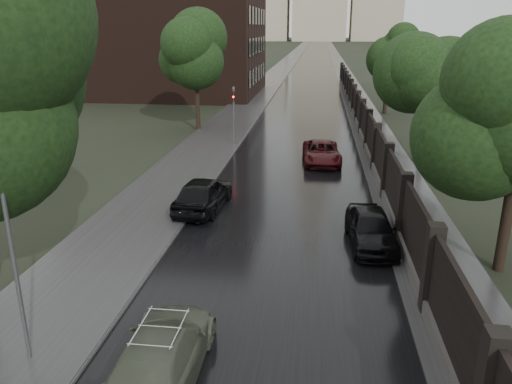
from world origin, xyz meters
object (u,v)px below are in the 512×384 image
(hatchback_left, at_px, (203,194))
(car_right_far, at_px, (322,153))
(tree_left_far, at_px, (196,62))
(tree_right_b, at_px, (429,79))
(tree_right_c, at_px, (389,59))
(traffic_light, at_px, (234,111))
(volga_sedan, at_px, (162,354))
(lamp_post, at_px, (14,263))
(car_right_near, at_px, (371,228))

(hatchback_left, distance_m, car_right_far, 10.16)
(hatchback_left, bearing_deg, tree_left_far, -71.13)
(tree_right_b, distance_m, tree_right_c, 18.00)
(tree_right_b, relative_size, car_right_far, 1.52)
(tree_right_c, height_order, traffic_light, tree_right_c)
(tree_left_far, xyz_separation_m, tree_right_c, (15.50, 10.00, -0.29))
(traffic_light, distance_m, volga_sedan, 23.82)
(traffic_light, height_order, hatchback_left, traffic_light)
(lamp_post, distance_m, car_right_far, 21.00)
(tree_right_b, distance_m, traffic_light, 12.44)
(tree_right_c, bearing_deg, tree_left_far, -147.17)
(car_right_near, bearing_deg, tree_left_far, 115.09)
(tree_right_b, xyz_separation_m, lamp_post, (-12.90, -20.50, -2.28))
(tree_left_far, xyz_separation_m, hatchback_left, (4.40, -17.54, -4.49))
(tree_left_far, relative_size, traffic_light, 1.85)
(tree_right_b, height_order, car_right_near, tree_right_b)
(tree_right_c, bearing_deg, car_right_near, -97.66)
(volga_sedan, relative_size, hatchback_left, 1.03)
(tree_left_far, height_order, car_right_near, tree_left_far)
(tree_left_far, distance_m, tree_right_c, 18.45)
(traffic_light, xyz_separation_m, hatchback_left, (0.70, -12.53, -1.64))
(tree_right_c, xyz_separation_m, traffic_light, (-11.80, -15.01, -2.55))
(tree_right_b, height_order, traffic_light, tree_right_b)
(hatchback_left, relative_size, car_right_far, 0.96)
(traffic_light, bearing_deg, hatchback_left, -86.80)
(car_right_near, xyz_separation_m, car_right_far, (-1.80, 11.70, -0.05))
(tree_right_c, height_order, volga_sedan, tree_right_c)
(hatchback_left, bearing_deg, car_right_far, -116.01)
(lamp_post, xyz_separation_m, car_right_far, (7.00, 19.69, -2.03))
(tree_right_c, height_order, car_right_near, tree_right_c)
(lamp_post, relative_size, volga_sedan, 1.12)
(volga_sedan, bearing_deg, tree_right_c, -104.31)
(tree_right_b, xyz_separation_m, hatchback_left, (-11.10, -9.54, -4.19))
(tree_right_b, bearing_deg, car_right_near, -108.15)
(tree_right_b, height_order, hatchback_left, tree_right_b)
(traffic_light, bearing_deg, car_right_far, -32.81)
(tree_right_b, bearing_deg, tree_right_c, 90.00)
(lamp_post, bearing_deg, car_right_near, 42.26)
(car_right_far, bearing_deg, traffic_light, 143.39)
(tree_right_c, distance_m, car_right_far, 20.18)
(hatchback_left, bearing_deg, volga_sedan, 102.83)
(lamp_post, bearing_deg, tree_left_far, 95.21)
(tree_left_far, height_order, car_right_far, tree_left_far)
(traffic_light, bearing_deg, car_right_near, -63.58)
(tree_left_far, bearing_deg, lamp_post, -84.79)
(lamp_post, xyz_separation_m, traffic_light, (1.10, 23.49, -0.27))
(hatchback_left, bearing_deg, car_right_near, 161.79)
(lamp_post, height_order, hatchback_left, lamp_post)
(lamp_post, bearing_deg, hatchback_left, 80.68)
(volga_sedan, height_order, hatchback_left, hatchback_left)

